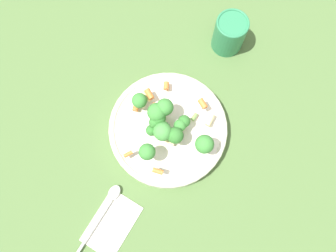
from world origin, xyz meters
The scene contains 6 objects.
ground_plane centered at (0.00, 0.00, 0.00)m, with size 3.00×3.00×0.00m, color #4C6B38.
bowl centered at (0.00, 0.00, 0.02)m, with size 0.29×0.29×0.04m.
pasta_salad centered at (0.00, -0.01, 0.09)m, with size 0.22×0.22×0.08m.
cup centered at (-0.04, 0.29, 0.05)m, with size 0.08×0.08×0.10m.
napkin centered at (0.04, -0.25, 0.00)m, with size 0.11×0.15×0.01m.
spoon centered at (0.01, -0.24, 0.01)m, with size 0.05×0.20×0.01m.
Camera 1 is at (0.13, -0.15, 0.80)m, focal length 35.00 mm.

